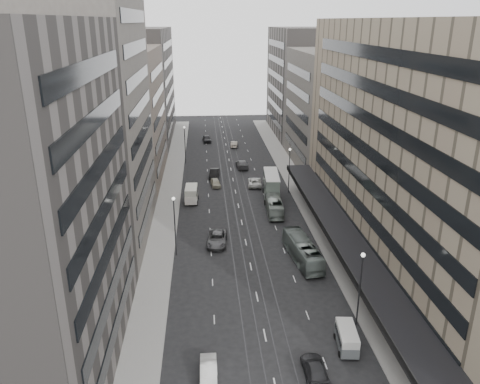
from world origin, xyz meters
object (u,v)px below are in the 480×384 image
object	(u,v)px
bus_near	(302,250)
panel_van	(191,194)
bus_far	(274,204)
sedan_1	(209,371)
vw_microbus	(347,338)
sedan_2	(217,239)
double_decker	(271,185)

from	to	relation	value
bus_near	panel_van	bearing A→B (deg)	-62.95
bus_near	bus_far	size ratio (longest dim) A/B	1.07
bus_far	sedan_1	xyz separation A→B (m)	(-11.33, -37.50, -0.67)
vw_microbus	sedan_2	distance (m)	26.05
bus_near	panel_van	size ratio (longest dim) A/B	2.30
bus_near	double_decker	size ratio (longest dim) A/B	1.21
panel_van	sedan_1	xyz separation A→B (m)	(2.25, -42.84, -0.87)
sedan_1	double_decker	bearing A→B (deg)	75.07
bus_near	vw_microbus	distance (m)	17.65
vw_microbus	panel_van	size ratio (longest dim) A/B	0.91
bus_near	sedan_2	xyz separation A→B (m)	(-10.99, 5.66, -0.68)
bus_far	sedan_2	world-z (taller)	bus_far
double_decker	sedan_2	world-z (taller)	double_decker
bus_near	bus_far	bearing A→B (deg)	-92.35
double_decker	sedan_2	distance (m)	19.90
double_decker	sedan_2	size ratio (longest dim) A/B	1.53
panel_van	bus_far	bearing A→B (deg)	-19.48
bus_far	panel_van	size ratio (longest dim) A/B	2.15
bus_far	bus_near	bearing A→B (deg)	97.17
sedan_1	bus_far	bearing A→B (deg)	73.43
double_decker	bus_near	bearing A→B (deg)	-83.44
double_decker	vw_microbus	size ratio (longest dim) A/B	2.09
bus_far	double_decker	size ratio (longest dim) A/B	1.13
bus_near	vw_microbus	xyz separation A→B (m)	(0.66, -17.64, -0.26)
bus_near	sedan_1	xyz separation A→B (m)	(-12.62, -20.61, -0.77)
double_decker	panel_van	distance (m)	14.04
double_decker	sedan_2	bearing A→B (deg)	-116.31
double_decker	bus_far	bearing A→B (deg)	-89.74
panel_van	sedan_2	xyz separation A→B (m)	(3.88, -16.57, -0.78)
bus_near	sedan_2	size ratio (longest dim) A/B	1.86
bus_near	vw_microbus	size ratio (longest dim) A/B	2.53
panel_van	double_decker	bearing A→B (deg)	3.99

